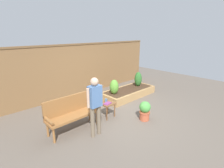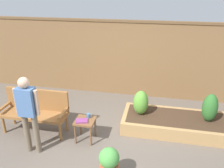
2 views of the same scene
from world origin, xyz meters
name	(u,v)px [view 1 (image 1 of 2)]	position (x,y,z in m)	size (l,w,h in m)	color
ground_plane	(119,116)	(0.00, 0.00, 0.00)	(14.00, 14.00, 0.00)	#60564C
fence_back	(75,70)	(0.00, 2.60, 1.09)	(8.40, 0.14, 2.16)	brown
garden_bench	(71,111)	(-1.50, 0.38, 0.54)	(1.44, 0.48, 0.94)	#936033
side_table	(107,105)	(-0.33, 0.22, 0.40)	(0.40, 0.40, 0.48)	brown
cup_on_table	(106,100)	(-0.28, 0.33, 0.53)	(0.11, 0.08, 0.09)	teal
book_on_table	(107,103)	(-0.37, 0.16, 0.49)	(0.24, 0.16, 0.03)	#7F3875
potted_boxwood	(145,110)	(0.38, -0.70, 0.32)	(0.34, 0.34, 0.60)	#B75638
raised_planter_bed	(128,93)	(1.56, 1.00, 0.15)	(2.40, 1.00, 0.30)	#AD8451
shrub_near_bench	(114,87)	(0.73, 1.01, 0.58)	(0.34, 0.34, 0.56)	brown
shrub_far_corner	(138,79)	(2.19, 1.01, 0.62)	(0.32, 0.32, 0.63)	brown
person_by_bench	(95,102)	(-1.21, -0.33, 0.93)	(0.47, 0.20, 1.56)	#70604C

